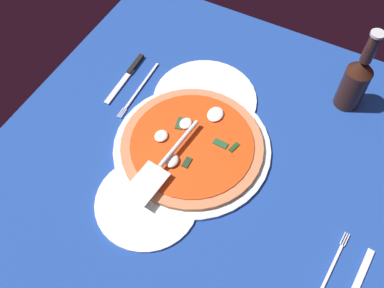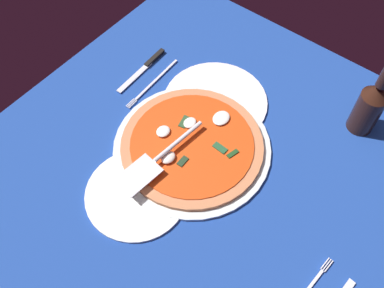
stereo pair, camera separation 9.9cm
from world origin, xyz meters
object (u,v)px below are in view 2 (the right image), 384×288
(dinner_plate_right, at_px, (215,102))
(beer_bottle, at_px, (371,104))
(pizza, at_px, (192,144))
(pizza_server, at_px, (157,159))
(place_setting_far, at_px, (149,75))
(dinner_plate_left, at_px, (137,194))

(dinner_plate_right, relative_size, beer_bottle, 1.12)
(pizza, xyz_separation_m, pizza_server, (-0.09, 0.03, 0.02))
(pizza, bearing_deg, beer_bottle, -42.73)
(place_setting_far, bearing_deg, beer_bottle, 108.95)
(dinner_plate_left, distance_m, beer_bottle, 0.56)
(dinner_plate_left, height_order, place_setting_far, place_setting_far)
(place_setting_far, bearing_deg, pizza, 62.91)
(dinner_plate_left, relative_size, pizza, 0.68)
(pizza_server, distance_m, place_setting_far, 0.28)
(pizza_server, xyz_separation_m, place_setting_far, (0.20, 0.20, -0.04))
(beer_bottle, bearing_deg, pizza_server, 142.03)
(dinner_plate_left, relative_size, place_setting_far, 1.09)
(dinner_plate_left, distance_m, place_setting_far, 0.34)
(pizza, height_order, pizza_server, pizza_server)
(dinner_plate_right, height_order, pizza, pizza)
(dinner_plate_right, relative_size, pizza, 0.79)
(dinner_plate_left, bearing_deg, place_setting_far, 36.95)
(pizza_server, xyz_separation_m, beer_bottle, (0.39, -0.30, 0.04))
(dinner_plate_right, distance_m, beer_bottle, 0.36)
(dinner_plate_left, relative_size, pizza_server, 0.93)
(dinner_plate_right, xyz_separation_m, pizza_server, (-0.23, -0.01, 0.04))
(pizza_server, distance_m, beer_bottle, 0.49)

